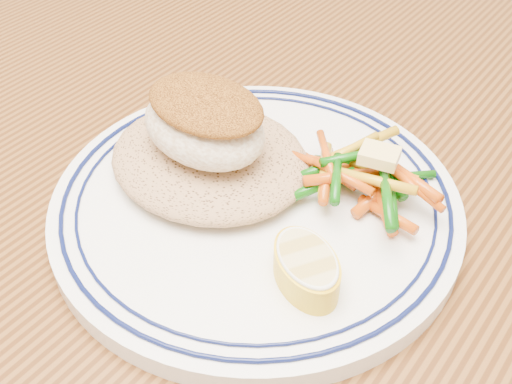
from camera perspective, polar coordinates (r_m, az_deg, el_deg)
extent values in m
cube|color=#48260E|center=(0.45, 2.37, -4.41)|extent=(1.50, 0.90, 0.04)
cylinder|color=#48260E|center=(1.28, -13.52, 7.30)|extent=(0.07, 0.07, 0.71)
cylinder|color=white|center=(0.44, 0.00, -1.22)|extent=(0.28, 0.28, 0.01)
torus|color=#0A113F|center=(0.43, 0.00, -0.39)|extent=(0.26, 0.26, 0.00)
torus|color=#0A113F|center=(0.43, 0.00, -0.39)|extent=(0.24, 0.24, 0.00)
ellipsoid|color=#A07750|center=(0.45, -4.15, 3.27)|extent=(0.14, 0.13, 0.03)
ellipsoid|color=beige|center=(0.43, -4.67, 5.77)|extent=(0.10, 0.08, 0.04)
ellipsoid|color=brown|center=(0.42, -4.52, 7.84)|extent=(0.09, 0.07, 0.02)
cylinder|color=#0E540A|center=(0.44, 9.63, 0.67)|extent=(0.05, 0.02, 0.01)
cylinder|color=#0E540A|center=(0.45, 12.33, 1.33)|extent=(0.04, 0.05, 0.01)
cylinder|color=#C94A0A|center=(0.42, 11.62, -1.96)|extent=(0.05, 0.02, 0.01)
cylinder|color=#C94A0A|center=(0.45, 7.04, 2.33)|extent=(0.05, 0.02, 0.01)
cylinder|color=#C94A0A|center=(0.43, 10.81, -0.19)|extent=(0.02, 0.05, 0.01)
cylinder|color=#C94A0A|center=(0.45, 6.29, 2.02)|extent=(0.05, 0.02, 0.01)
cylinder|color=#0E540A|center=(0.45, 8.44, 2.52)|extent=(0.05, 0.03, 0.01)
cylinder|color=#C94A0A|center=(0.42, 11.14, -0.88)|extent=(0.04, 0.04, 0.01)
cylinder|color=#0E540A|center=(0.45, 6.86, 2.43)|extent=(0.03, 0.06, 0.01)
cylinder|color=#0E540A|center=(0.43, 5.72, 0.59)|extent=(0.03, 0.05, 0.01)
cylinder|color=gold|center=(0.44, 11.29, 1.90)|extent=(0.05, 0.02, 0.01)
cylinder|color=#C94A0A|center=(0.43, 6.24, 1.53)|extent=(0.03, 0.05, 0.01)
cylinder|color=#0E540A|center=(0.44, 11.80, 1.54)|extent=(0.04, 0.03, 0.01)
cylinder|color=gold|center=(0.44, 6.16, 1.93)|extent=(0.03, 0.05, 0.01)
cylinder|color=#0E540A|center=(0.42, 12.01, -0.60)|extent=(0.03, 0.04, 0.01)
cylinder|color=gold|center=(0.46, 9.57, 4.23)|extent=(0.03, 0.05, 0.01)
cylinder|color=gold|center=(0.45, 8.15, 3.67)|extent=(0.02, 0.05, 0.01)
cylinder|color=#C94A0A|center=(0.43, 8.11, 1.42)|extent=(0.04, 0.05, 0.01)
cylinder|color=#C94A0A|center=(0.43, 6.71, 2.13)|extent=(0.06, 0.01, 0.01)
cylinder|color=#0E540A|center=(0.44, 8.93, 3.18)|extent=(0.03, 0.05, 0.01)
cylinder|color=#C94A0A|center=(0.42, 7.73, 1.38)|extent=(0.05, 0.01, 0.01)
cylinder|color=#C94A0A|center=(0.43, 13.38, 0.84)|extent=(0.06, 0.02, 0.01)
cylinder|color=#C94A0A|center=(0.43, 13.53, 1.18)|extent=(0.06, 0.03, 0.02)
cylinder|color=#C94A0A|center=(0.44, 6.31, 3.21)|extent=(0.04, 0.04, 0.01)
cylinder|color=gold|center=(0.42, 10.17, 1.07)|extent=(0.06, 0.01, 0.01)
cylinder|color=#0E540A|center=(0.42, 7.15, 1.23)|extent=(0.03, 0.05, 0.01)
cylinder|color=#0E540A|center=(0.41, 11.56, -0.42)|extent=(0.04, 0.05, 0.01)
cube|color=#FCDD7B|center=(0.42, 10.91, 3.20)|extent=(0.03, 0.02, 0.01)
torus|color=white|center=(0.37, 4.57, -5.82)|extent=(0.07, 0.07, 0.00)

